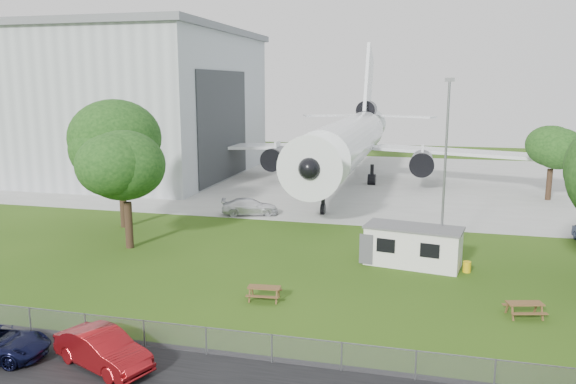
% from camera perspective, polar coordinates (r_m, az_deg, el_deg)
% --- Properties ---
extents(ground, '(160.00, 160.00, 0.00)m').
position_cam_1_polar(ground, '(33.80, 1.11, -9.41)').
color(ground, '#3B5C17').
extents(concrete_apron, '(120.00, 46.00, 0.03)m').
position_cam_1_polar(concrete_apron, '(70.23, 8.09, 1.23)').
color(concrete_apron, '#B7B7B2').
rests_on(concrete_apron, ground).
extents(hangar, '(43.00, 31.00, 18.55)m').
position_cam_1_polar(hangar, '(80.66, -20.12, 8.63)').
color(hangar, '#B2B7BC').
rests_on(hangar, ground).
extents(airliner, '(46.36, 47.73, 17.69)m').
position_cam_1_polar(airliner, '(67.66, 6.32, 5.39)').
color(airliner, white).
rests_on(airliner, ground).
extents(site_cabin, '(6.94, 3.73, 2.62)m').
position_cam_1_polar(site_cabin, '(37.79, 12.60, -5.37)').
color(site_cabin, silver).
rests_on(site_cabin, ground).
extents(picnic_west, '(1.93, 1.66, 0.76)m').
position_cam_1_polar(picnic_west, '(31.63, -2.43, -10.89)').
color(picnic_west, brown).
rests_on(picnic_west, ground).
extents(picnic_east, '(2.13, 1.91, 0.76)m').
position_cam_1_polar(picnic_east, '(31.89, 22.83, -11.59)').
color(picnic_east, brown).
rests_on(picnic_east, ground).
extents(fence, '(58.00, 0.04, 1.30)m').
position_cam_1_polar(fence, '(25.41, -3.91, -16.65)').
color(fence, gray).
rests_on(fence, ground).
extents(lamp_mast, '(0.16, 0.16, 12.00)m').
position_cam_1_polar(lamp_mast, '(37.55, 15.63, 1.72)').
color(lamp_mast, slate).
rests_on(lamp_mast, ground).
extents(tree_west_big, '(8.01, 8.01, 10.82)m').
position_cam_1_polar(tree_west_big, '(47.70, -16.72, 4.53)').
color(tree_west_big, '#382619').
rests_on(tree_west_big, ground).
extents(tree_west_small, '(6.54, 6.54, 9.10)m').
position_cam_1_polar(tree_west_small, '(41.47, -16.16, 2.29)').
color(tree_west_small, '#382619').
rests_on(tree_west_small, ground).
extents(tree_far_apron, '(5.95, 5.95, 8.54)m').
position_cam_1_polar(tree_far_apron, '(62.69, 25.27, 4.22)').
color(tree_far_apron, '#382619').
rests_on(tree_far_apron, ground).
extents(car_centre_sedan, '(5.05, 3.33, 1.57)m').
position_cam_1_polar(car_centre_sedan, '(25.66, -18.29, -14.96)').
color(car_centre_sedan, maroon).
rests_on(car_centre_sedan, ground).
extents(car_apron_van, '(5.50, 3.49, 1.49)m').
position_cam_1_polar(car_apron_van, '(51.13, -3.89, -1.51)').
color(car_apron_van, white).
rests_on(car_apron_van, ground).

